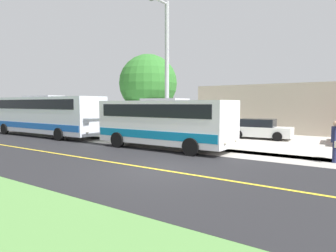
# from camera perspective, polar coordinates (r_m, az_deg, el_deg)

# --- Properties ---
(ground_plane) EXTENTS (120.00, 120.00, 0.00)m
(ground_plane) POSITION_cam_1_polar(r_m,az_deg,el_deg) (11.47, -1.81, -8.53)
(ground_plane) COLOR #548442
(road_surface) EXTENTS (8.00, 100.00, 0.01)m
(road_surface) POSITION_cam_1_polar(r_m,az_deg,el_deg) (11.47, -1.81, -8.51)
(road_surface) COLOR black
(road_surface) RESTS_ON ground
(sidewalk) EXTENTS (2.40, 100.00, 0.01)m
(sidewalk) POSITION_cam_1_polar(r_m,az_deg,el_deg) (15.89, 9.35, -4.95)
(sidewalk) COLOR #9E9991
(sidewalk) RESTS_ON ground
(parking_lot_surface) EXTENTS (14.00, 36.00, 0.01)m
(parking_lot_surface) POSITION_cam_1_polar(r_m,az_deg,el_deg) (21.88, 24.63, -2.73)
(parking_lot_surface) COLOR #B2ADA3
(parking_lot_surface) RESTS_ON ground
(road_centre_line) EXTENTS (0.16, 100.00, 0.00)m
(road_centre_line) POSITION_cam_1_polar(r_m,az_deg,el_deg) (11.47, -1.81, -8.49)
(road_centre_line) COLOR gold
(road_centre_line) RESTS_ON ground
(shuttle_bus_front) EXTENTS (2.80, 8.06, 2.85)m
(shuttle_bus_front) POSITION_cam_1_polar(r_m,az_deg,el_deg) (16.63, -0.68, 0.98)
(shuttle_bus_front) COLOR white
(shuttle_bus_front) RESTS_ON ground
(transit_bus_rear) EXTENTS (2.71, 11.97, 3.19)m
(transit_bus_rear) POSITION_cam_1_polar(r_m,az_deg,el_deg) (25.19, -23.14, 2.19)
(transit_bus_rear) COLOR silver
(transit_bus_rear) RESTS_ON ground
(pedestrian_with_bags) EXTENTS (0.72, 0.34, 1.81)m
(pedestrian_with_bags) POSITION_cam_1_polar(r_m,az_deg,el_deg) (14.63, 29.88, -2.41)
(pedestrian_with_bags) COLOR #1E2347
(pedestrian_with_bags) RESTS_ON ground
(street_light_pole) EXTENTS (1.97, 0.24, 8.35)m
(street_light_pole) POSITION_cam_1_polar(r_m,az_deg,el_deg) (17.04, -0.44, 11.20)
(street_light_pole) COLOR #9E9EA3
(street_light_pole) RESTS_ON ground
(parked_car_near) EXTENTS (2.23, 4.51, 1.45)m
(parked_car_near) POSITION_cam_1_polar(r_m,az_deg,el_deg) (22.41, 17.42, -0.61)
(parked_car_near) COLOR white
(parked_car_near) RESTS_ON ground
(tree_curbside) EXTENTS (4.08, 4.08, 6.03)m
(tree_curbside) POSITION_cam_1_polar(r_m,az_deg,el_deg) (20.94, -3.89, 8.26)
(tree_curbside) COLOR #4C3826
(tree_curbside) RESTS_ON ground
(commercial_building) EXTENTS (10.00, 21.42, 4.25)m
(commercial_building) POSITION_cam_1_polar(r_m,az_deg,el_deg) (30.58, 28.59, 3.03)
(commercial_building) COLOR #B7A893
(commercial_building) RESTS_ON ground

